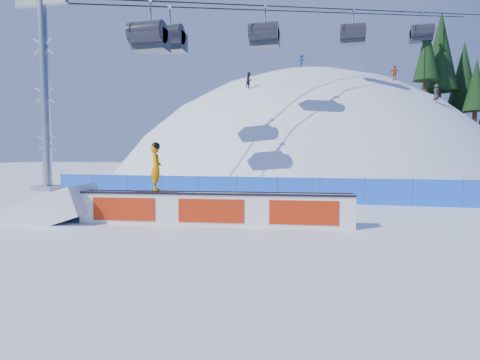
# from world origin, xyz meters

# --- Properties ---
(ground) EXTENTS (160.00, 160.00, 0.00)m
(ground) POSITION_xyz_m (0.00, 0.00, 0.00)
(ground) COLOR white
(ground) RESTS_ON ground
(snow_hill) EXTENTS (64.00, 64.00, 64.00)m
(snow_hill) POSITION_xyz_m (0.00, 42.00, -18.00)
(snow_hill) COLOR white
(snow_hill) RESTS_ON ground
(safety_fence) EXTENTS (22.05, 0.05, 1.30)m
(safety_fence) POSITION_xyz_m (0.00, 4.50, 0.60)
(safety_fence) COLOR blue
(safety_fence) RESTS_ON ground
(chairlift) EXTENTS (40.80, 41.70, 22.00)m
(chairlift) POSITION_xyz_m (4.74, 27.49, 16.89)
(chairlift) COLOR #969CA4
(chairlift) RESTS_ON ground
(rail_box) EXTENTS (8.98, 1.55, 1.08)m
(rail_box) POSITION_xyz_m (-0.26, -1.72, 0.53)
(rail_box) COLOR white
(rail_box) RESTS_ON ground
(snow_ramp) EXTENTS (3.02, 2.07, 1.78)m
(snow_ramp) POSITION_xyz_m (-5.84, -2.30, 0.00)
(snow_ramp) COLOR white
(snow_ramp) RESTS_ON ground
(snowboarder) EXTENTS (1.58, 0.65, 1.63)m
(snowboarder) POSITION_xyz_m (-2.15, -1.92, 1.88)
(snowboarder) COLOR black
(snowboarder) RESTS_ON rail_box
(distant_skiers) EXTENTS (19.92, 11.82, 7.35)m
(distant_skiers) POSITION_xyz_m (3.72, 31.46, 11.46)
(distant_skiers) COLOR black
(distant_skiers) RESTS_ON ground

